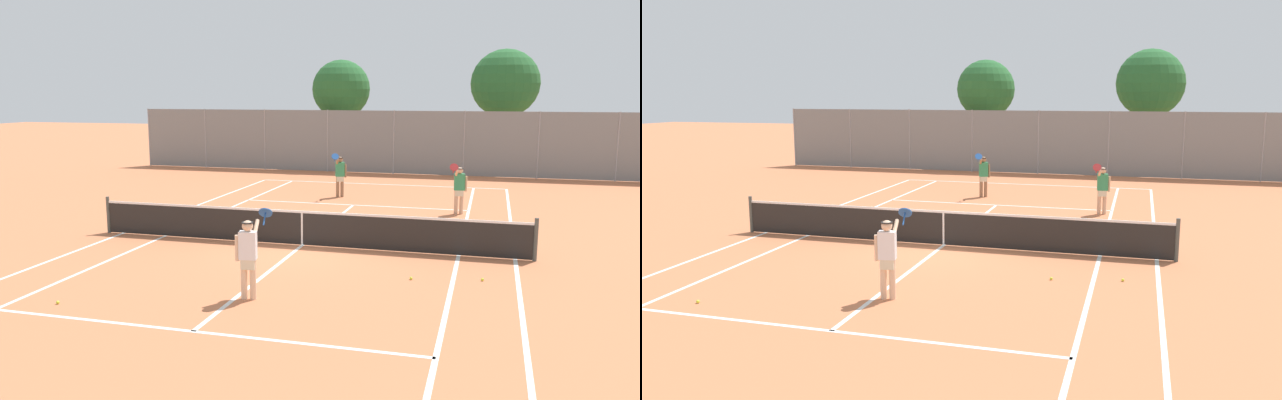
{
  "view_description": "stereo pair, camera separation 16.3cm",
  "coord_description": "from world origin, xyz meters",
  "views": [
    {
      "loc": [
        4.83,
        -15.64,
        4.04
      ],
      "look_at": [
        0.08,
        1.5,
        1.0
      ],
      "focal_mm": 35.0,
      "sensor_mm": 36.0,
      "label": 1
    },
    {
      "loc": [
        4.98,
        -15.59,
        4.04
      ],
      "look_at": [
        0.08,
        1.5,
        1.0
      ],
      "focal_mm": 35.0,
      "sensor_mm": 36.0,
      "label": 2
    }
  ],
  "objects": [
    {
      "name": "tree_behind_right",
      "position": [
        5.34,
        19.65,
        4.48
      ],
      "size": [
        3.62,
        3.62,
        6.4
      ],
      "color": "brown",
      "rests_on": "ground"
    },
    {
      "name": "loose_tennis_ball_1",
      "position": [
        0.42,
        1.11,
        0.03
      ],
      "size": [
        0.07,
        0.07,
        0.07
      ],
      "primitive_type": "sphere",
      "color": "#D1DB33",
      "rests_on": "ground"
    },
    {
      "name": "tree_behind_left",
      "position": [
        -3.3,
        18.01,
        4.19
      ],
      "size": [
        3.17,
        3.17,
        5.87
      ],
      "color": "brown",
      "rests_on": "ground"
    },
    {
      "name": "player_far_left",
      "position": [
        -0.91,
        8.03,
        0.93
      ],
      "size": [
        0.46,
        0.88,
        1.77
      ],
      "color": "#936B4C",
      "rests_on": "ground"
    },
    {
      "name": "back_fence",
      "position": [
        0.0,
        15.83,
        1.61
      ],
      "size": [
        27.89,
        0.08,
        3.21
      ],
      "color": "gray",
      "rests_on": "ground"
    },
    {
      "name": "loose_tennis_ball_0",
      "position": [
        2.49,
        0.89,
        0.03
      ],
      "size": [
        0.07,
        0.07,
        0.07
      ],
      "primitive_type": "sphere",
      "color": "#D1DB33",
      "rests_on": "ground"
    },
    {
      "name": "player_far_right",
      "position": [
        3.81,
        5.66,
        0.93
      ],
      "size": [
        0.57,
        0.81,
        1.77
      ],
      "color": "#D8A884",
      "rests_on": "ground"
    },
    {
      "name": "loose_tennis_ball_4",
      "position": [
        3.24,
        -2.36,
        0.03
      ],
      "size": [
        0.07,
        0.07,
        0.07
      ],
      "primitive_type": "sphere",
      "color": "#D1DB33",
      "rests_on": "ground"
    },
    {
      "name": "ground_plane",
      "position": [
        0.0,
        0.0,
        0.0
      ],
      "size": [
        120.0,
        120.0,
        0.0
      ],
      "primitive_type": "plane",
      "color": "#C67047"
    },
    {
      "name": "loose_tennis_ball_2",
      "position": [
        4.75,
        -2.04,
        0.03
      ],
      "size": [
        0.07,
        0.07,
        0.07
      ],
      "primitive_type": "sphere",
      "color": "#D1DB33",
      "rests_on": "ground"
    },
    {
      "name": "player_near_side",
      "position": [
        0.28,
        -4.52,
        0.93
      ],
      "size": [
        0.58,
        0.8,
        1.77
      ],
      "color": "beige",
      "rests_on": "ground"
    },
    {
      "name": "loose_tennis_ball_3",
      "position": [
        -3.19,
        -5.81,
        0.03
      ],
      "size": [
        0.07,
        0.07,
        0.07
      ],
      "primitive_type": "sphere",
      "color": "#D1DB33",
      "rests_on": "ground"
    },
    {
      "name": "tennis_net",
      "position": [
        0.0,
        0.0,
        0.51
      ],
      "size": [
        12.0,
        0.1,
        1.07
      ],
      "color": "#474C47",
      "rests_on": "ground"
    },
    {
      "name": "court_line_markings",
      "position": [
        0.0,
        0.0,
        0.0
      ],
      "size": [
        11.1,
        23.9,
        0.01
      ],
      "color": "silver",
      "rests_on": "ground"
    }
  ]
}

